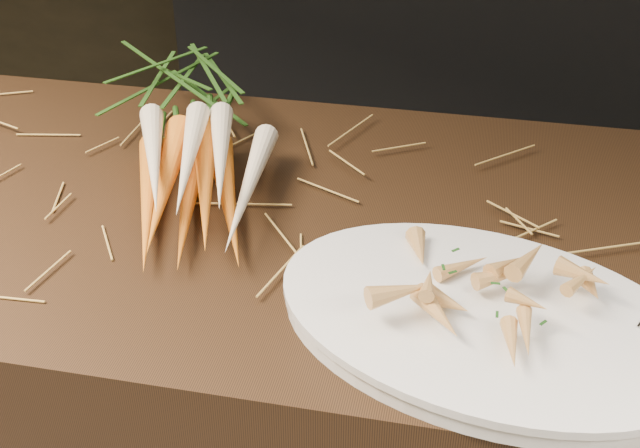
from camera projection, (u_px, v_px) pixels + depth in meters
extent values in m
cube|color=black|center=(188.00, 425.00, 1.35)|extent=(2.40, 0.70, 0.90)
cube|color=black|center=(447.00, 62.00, 2.87)|extent=(1.80, 0.60, 0.80)
cone|color=#C85C14|center=(149.00, 201.00, 1.06)|extent=(0.15, 0.32, 0.04)
cone|color=#C85C14|center=(188.00, 199.00, 1.06)|extent=(0.12, 0.32, 0.04)
cone|color=#C85C14|center=(228.00, 198.00, 1.06)|extent=(0.16, 0.31, 0.04)
cone|color=#C85C14|center=(166.00, 183.00, 1.03)|extent=(0.11, 0.32, 0.04)
cone|color=#C85C14|center=(205.00, 181.00, 1.03)|extent=(0.14, 0.32, 0.04)
cone|color=beige|center=(154.00, 158.00, 1.03)|extent=(0.15, 0.29, 0.05)
cone|color=beige|center=(189.00, 158.00, 1.03)|extent=(0.11, 0.30, 0.05)
cone|color=beige|center=(221.00, 155.00, 1.04)|extent=(0.12, 0.30, 0.05)
cone|color=beige|center=(248.00, 187.00, 1.03)|extent=(0.07, 0.30, 0.03)
ellipsoid|color=#305D1A|center=(197.00, 91.00, 1.27)|extent=(0.26, 0.32, 0.10)
cube|color=silver|center=(638.00, 372.00, 0.78)|extent=(0.09, 0.16, 0.00)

